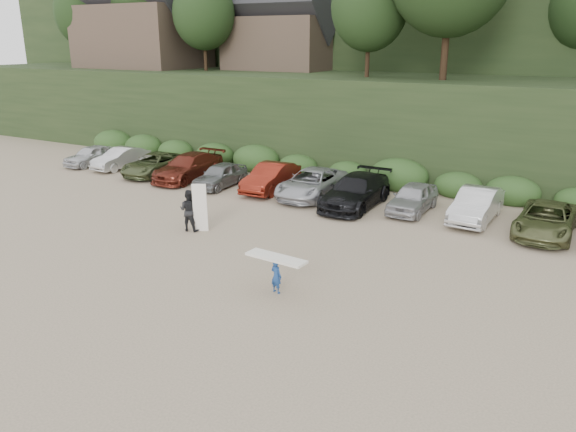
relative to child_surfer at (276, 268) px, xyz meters
The scene contains 5 objects.
ground 2.77m from the child_surfer, 151.58° to the left, with size 120.00×120.00×0.00m, color tan.
hillside_backdrop 38.67m from the child_surfer, 93.95° to the left, with size 90.00×41.50×28.00m.
parked_cars 11.69m from the child_surfer, 104.61° to the left, with size 39.48×6.20×1.64m.
child_surfer is the anchor object (origin of this frame).
adult_surfer 7.70m from the child_surfer, 150.92° to the left, with size 1.43×0.88×2.26m.
Camera 1 is at (11.35, -16.46, 8.36)m, focal length 35.00 mm.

